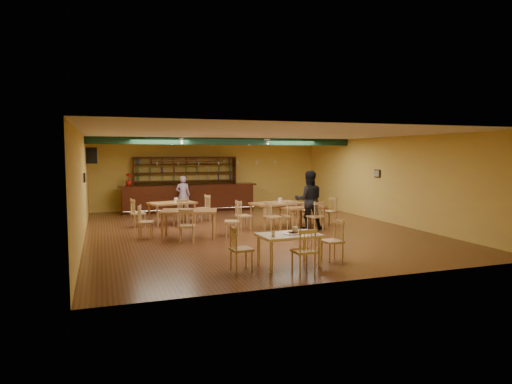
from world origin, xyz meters
name	(u,v)px	position (x,y,z in m)	size (l,w,h in m)	color
floor	(252,230)	(0.00, 0.00, 0.00)	(12.00, 12.00, 0.00)	#502916
ceiling_beam	(228,141)	(0.00, 2.80, 2.87)	(10.00, 0.30, 0.25)	#10311F
track_rail_left	(177,139)	(-1.80, 3.40, 2.94)	(0.05, 2.50, 0.05)	silver
track_rail_right	(258,140)	(1.40, 3.40, 2.94)	(0.05, 2.50, 0.05)	silver
ac_unit	(92,155)	(-4.80, 4.20, 2.35)	(0.34, 0.70, 0.48)	silver
picture_left	(84,178)	(-4.97, 1.00, 1.70)	(0.04, 0.34, 0.28)	black
picture_right	(377,173)	(4.97, 0.50, 1.70)	(0.04, 0.34, 0.28)	black
bar_counter	(189,198)	(-1.05, 5.15, 0.56)	(5.71, 0.85, 1.13)	black
back_bar_hutch	(186,183)	(-1.05, 5.78, 1.14)	(4.42, 0.40, 2.28)	black
poinsettia	(129,180)	(-3.46, 5.15, 1.38)	(0.28, 0.28, 0.50)	#B41810
dining_table_a	(172,213)	(-2.22, 2.04, 0.38)	(1.51, 0.90, 0.75)	#9F6B38
dining_table_b	(276,215)	(0.97, 0.34, 0.40)	(1.61, 0.96, 0.80)	#9F6B38
dining_table_c	(189,224)	(-2.12, -0.60, 0.40)	(1.59, 0.95, 0.79)	#9F6B38
dining_table_d	(302,217)	(1.69, -0.15, 0.36)	(1.43, 0.86, 0.71)	#9F6B38
near_table	(289,250)	(-0.69, -4.56, 0.35)	(1.30, 0.84, 0.70)	beige
pizza_tray	(293,233)	(-0.60, -4.56, 0.70)	(0.40, 0.40, 0.01)	silver
parmesan_shaker	(273,234)	(-1.11, -4.70, 0.75)	(0.07, 0.07, 0.11)	#EAE5C6
napkin_stack	(299,231)	(-0.37, -4.38, 0.71)	(0.20, 0.15, 0.03)	white
pizza_server	(298,232)	(-0.46, -4.52, 0.71)	(0.32, 0.09, 0.00)	silver
side_plate	(314,234)	(-0.18, -4.75, 0.70)	(0.22, 0.22, 0.01)	white
patron_bar	(183,195)	(-1.44, 4.33, 0.77)	(0.56, 0.37, 1.54)	#834CA4
patron_right_a	(309,200)	(1.77, -0.46, 0.94)	(0.91, 0.71, 1.88)	black
patron_right_b	(309,198)	(2.89, 1.85, 0.75)	(0.88, 0.37, 1.50)	slate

